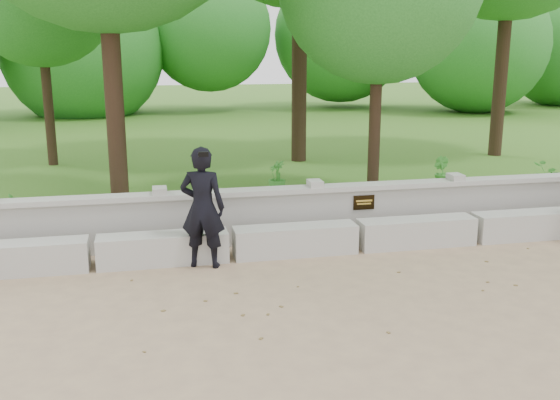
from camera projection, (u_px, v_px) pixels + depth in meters
The scene contains 9 objects.
ground at pixel (405, 295), 8.03m from camera, with size 80.00×80.00×0.00m, color tan.
lawn at pixel (240, 139), 21.30m from camera, with size 40.00×22.00×0.25m, color #3D721E.
concrete_bench at pixel (357, 236), 9.78m from camera, with size 11.90×0.45×0.45m.
parapet_wall at pixel (344, 210), 10.39m from camera, with size 12.50×0.35×0.90m.
man_main at pixel (203, 208), 8.88m from camera, with size 0.75×0.69×1.76m.
shrub_a at pixel (15, 212), 9.94m from camera, with size 0.31×0.21×0.60m, color #3F9131.
shrub_b at pixel (441, 172), 13.10m from camera, with size 0.36×0.29×0.65m, color #3F9131.
shrub_c at pixel (549, 179), 12.37m from camera, with size 0.59×0.51×0.65m, color #3F9131.
shrub_d at pixel (277, 177), 12.57m from camera, with size 0.37×0.33×0.65m, color #3F9131.
Camera 1 is at (-3.19, -7.00, 3.07)m, focal length 40.00 mm.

